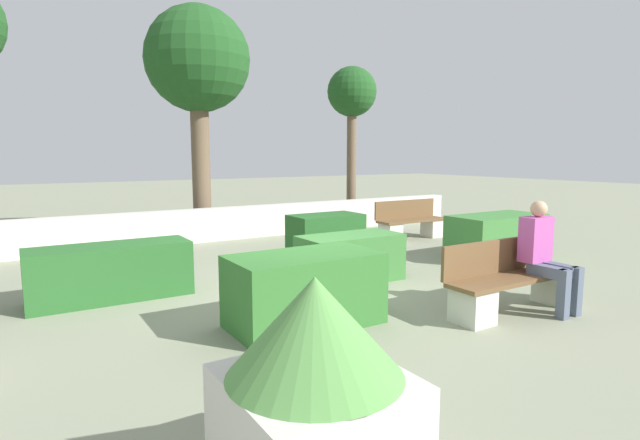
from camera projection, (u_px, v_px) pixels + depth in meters
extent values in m
plane|color=gray|center=(308.00, 293.00, 6.67)|extent=(60.00, 60.00, 0.00)
cube|color=beige|center=(197.00, 226.00, 10.52)|extent=(14.02, 0.30, 0.70)
cube|color=brown|center=(517.00, 278.00, 5.83)|extent=(1.95, 0.44, 0.05)
cube|color=brown|center=(501.00, 255.00, 6.01)|extent=(1.95, 0.04, 0.40)
cube|color=beige|center=(472.00, 306.00, 5.47)|extent=(0.36, 0.40, 0.39)
cube|color=beige|center=(554.00, 287.00, 6.25)|extent=(0.36, 0.40, 0.39)
cube|color=brown|center=(412.00, 220.00, 10.88)|extent=(1.68, 0.44, 0.05)
cube|color=brown|center=(405.00, 209.00, 11.06)|extent=(1.68, 0.04, 0.40)
cube|color=beige|center=(390.00, 233.00, 10.59)|extent=(0.36, 0.40, 0.39)
cube|color=beige|center=(432.00, 228.00, 11.23)|extent=(0.36, 0.40, 0.39)
cube|color=#515B70|center=(547.00, 271.00, 5.78)|extent=(0.14, 0.46, 0.13)
cube|color=#515B70|center=(557.00, 269.00, 5.88)|extent=(0.14, 0.46, 0.13)
cube|color=#515B70|center=(563.00, 295.00, 5.60)|extent=(0.11, 0.11, 0.57)
cube|color=#515B70|center=(576.00, 291.00, 5.73)|extent=(0.11, 0.11, 0.57)
cube|color=#B74C9E|center=(536.00, 239.00, 5.99)|extent=(0.38, 0.22, 0.54)
sphere|color=tan|center=(539.00, 209.00, 5.92)|extent=(0.19, 0.19, 0.19)
cube|color=#3D7A38|center=(350.00, 258.00, 7.28)|extent=(1.51, 0.73, 0.69)
cube|color=#33702D|center=(305.00, 290.00, 5.40)|extent=(1.62, 0.87, 0.78)
cube|color=#235623|center=(326.00, 237.00, 8.82)|extent=(1.26, 0.70, 0.80)
cube|color=#286028|center=(111.00, 272.00, 6.37)|extent=(1.96, 0.66, 0.71)
cube|color=#3D7A38|center=(496.00, 236.00, 8.93)|extent=(1.78, 0.87, 0.78)
cone|color=#569347|center=(315.00, 327.00, 2.49)|extent=(0.91, 0.91, 0.51)
cylinder|color=brown|center=(201.00, 164.00, 11.14)|extent=(0.40, 0.40, 3.27)
sphere|color=#1E4C1E|center=(198.00, 59.00, 10.84)|extent=(2.28, 2.28, 2.28)
cylinder|color=brown|center=(351.00, 165.00, 13.38)|extent=(0.25, 0.25, 3.12)
sphere|color=#1E4C1E|center=(352.00, 92.00, 13.13)|extent=(1.30, 1.30, 1.30)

